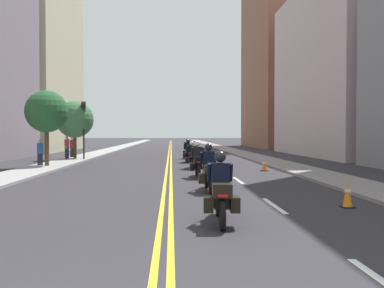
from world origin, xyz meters
name	(u,v)px	position (x,y,z in m)	size (l,w,h in m)	color
ground_plane	(170,149)	(0.00, 48.00, 0.00)	(264.00, 264.00, 0.00)	#2D2B31
sidewalk_left	(114,149)	(-7.09, 48.00, 0.06)	(2.25, 144.00, 0.12)	gray
sidewalk_right	(226,149)	(7.09, 48.00, 0.06)	(2.25, 144.00, 0.12)	gray
centreline_yellow_inner	(169,149)	(-0.12, 48.00, 0.00)	(0.12, 132.00, 0.01)	yellow
centreline_yellow_outer	(171,149)	(0.12, 48.00, 0.00)	(0.12, 132.00, 0.01)	yellow
lane_dashes_white	(207,159)	(2.98, 29.00, 0.00)	(0.14, 56.40, 0.01)	silver
building_right_1	(342,70)	(15.60, 32.88, 7.74)	(7.55, 18.77, 15.47)	#BFA6AA
building_left_2	(40,59)	(-15.03, 44.67, 10.61)	(6.41, 16.52, 21.23)	beige
building_right_2	(274,58)	(14.91, 54.70, 12.91)	(6.17, 18.93, 25.83)	brown
motorcycle_0	(221,194)	(1.22, 5.82, 0.67)	(0.78, 2.15, 1.61)	black
motorcycle_1	(209,172)	(1.42, 10.80, 0.67)	(0.76, 2.21, 1.66)	black
motorcycle_2	(198,163)	(1.34, 15.15, 0.67)	(0.76, 2.27, 1.67)	black
motorcycle_3	(192,157)	(1.31, 19.83, 0.65)	(0.77, 2.27, 1.58)	black
motorcycle_4	(188,153)	(1.29, 24.65, 0.67)	(0.77, 2.13, 1.62)	black
motorcycle_5	(188,151)	(1.43, 29.02, 0.64)	(0.76, 2.24, 1.57)	black
traffic_cone_0	(264,165)	(5.10, 18.28, 0.32)	(0.36, 0.36, 0.64)	black
traffic_cone_1	(348,194)	(4.88, 7.59, 0.36)	(0.32, 0.32, 0.72)	black
traffic_light_near	(84,119)	(-6.36, 27.29, 3.05)	(0.28, 0.38, 4.37)	black
pedestrian_0	(72,147)	(-7.77, 29.67, 0.90)	(0.49, 0.25, 1.74)	#25282C
pedestrian_1	(40,153)	(-7.63, 21.25, 0.86)	(0.41, 0.41, 1.66)	#252739
pedestrian_2	(67,148)	(-7.74, 27.80, 0.94)	(0.27, 0.50, 1.81)	#28233A
street_tree_0	(75,119)	(-7.19, 28.08, 3.07)	(2.81, 2.81, 4.49)	#4B3723
street_tree_1	(47,112)	(-7.14, 20.95, 3.27)	(2.45, 2.45, 4.52)	#4B3C25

